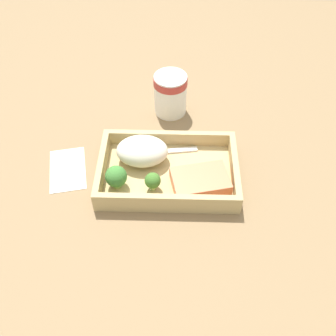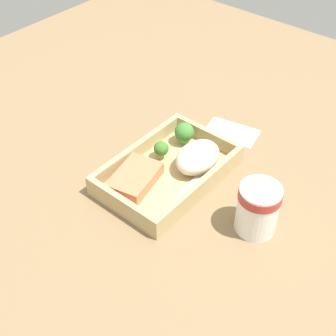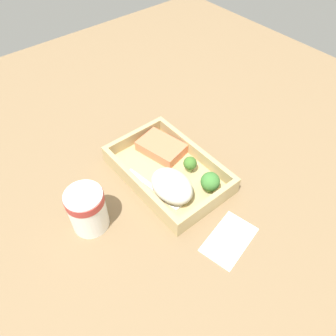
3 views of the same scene
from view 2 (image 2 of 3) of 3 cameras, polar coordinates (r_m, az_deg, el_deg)
ground_plane at (r=97.60cm, az=0.00°, el=-1.61°), size 160.00×160.00×2.00cm
takeout_tray at (r=96.50cm, az=0.00°, el=-0.93°), size 28.10×18.32×1.20cm
tray_rim at (r=94.97cm, az=0.00°, el=0.07°), size 28.10×18.32×3.32cm
salmon_fillet at (r=93.31cm, az=-4.05°, el=-1.26°), size 12.33×9.56×2.67cm
mashed_potatoes at (r=95.90cm, az=3.65°, el=1.34°), size 10.71×7.81×5.52cm
broccoli_floret_1 at (r=98.19cm, az=-0.83°, el=2.34°), size 3.17×3.17×4.17cm
broccoli_floret_2 at (r=102.00cm, az=2.01°, el=4.35°), size 4.31×4.31×5.12cm
fork at (r=95.12cm, az=3.66°, el=-1.13°), size 15.88×3.85×0.44cm
paper_cup at (r=85.21cm, az=11.07°, el=-4.50°), size 7.77×7.77×9.98cm
receipt_slip at (r=109.52cm, az=7.75°, el=4.38°), size 9.68×13.19×0.24cm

